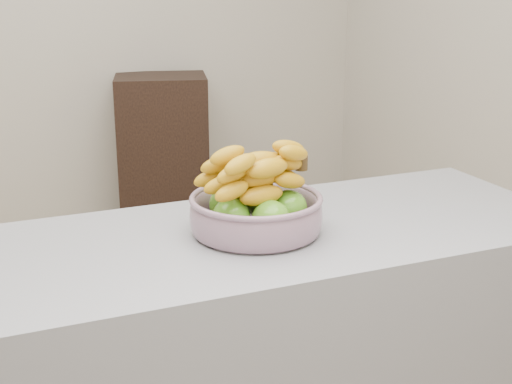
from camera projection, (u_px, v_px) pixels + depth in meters
The scene contains 2 objects.
cabinet at pixel (163, 154), 4.18m from camera, with size 0.51×0.41×0.92m, color black.
fruit_bowl at pixel (256, 207), 1.66m from camera, with size 0.31×0.31×0.20m.
Camera 1 is at (-0.40, -2.17, 1.49)m, focal length 50.00 mm.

